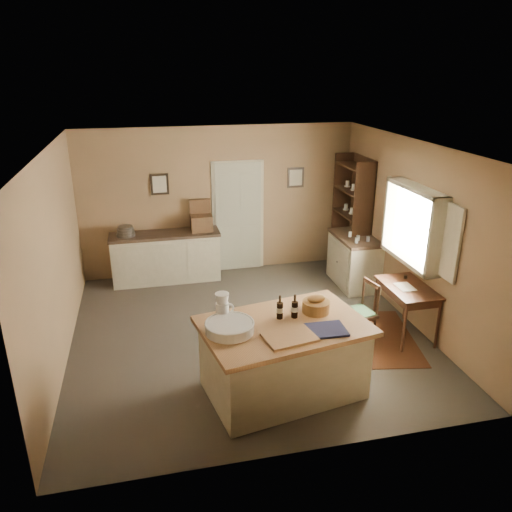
{
  "coord_description": "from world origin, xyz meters",
  "views": [
    {
      "loc": [
        -1.31,
        -6.32,
        3.68
      ],
      "look_at": [
        0.15,
        0.11,
        1.15
      ],
      "focal_mm": 35.0,
      "sensor_mm": 36.0,
      "label": 1
    }
  ],
  "objects_px": {
    "desk_chair": "(358,314)",
    "right_cabinet": "(354,260)",
    "work_island": "(282,356)",
    "shelving_unit": "(354,217)",
    "sideboard": "(166,255)",
    "writing_desk": "(407,293)"
  },
  "relations": [
    {
      "from": "work_island",
      "to": "shelving_unit",
      "type": "distance_m",
      "value": 3.99
    },
    {
      "from": "work_island",
      "to": "writing_desk",
      "type": "bearing_deg",
      "value": 13.06
    },
    {
      "from": "sideboard",
      "to": "shelving_unit",
      "type": "relative_size",
      "value": 0.88
    },
    {
      "from": "right_cabinet",
      "to": "shelving_unit",
      "type": "xyz_separation_m",
      "value": [
        0.16,
        0.49,
        0.63
      ]
    },
    {
      "from": "writing_desk",
      "to": "shelving_unit",
      "type": "height_order",
      "value": "shelving_unit"
    },
    {
      "from": "work_island",
      "to": "shelving_unit",
      "type": "relative_size",
      "value": 0.94
    },
    {
      "from": "desk_chair",
      "to": "shelving_unit",
      "type": "bearing_deg",
      "value": 57.31
    },
    {
      "from": "writing_desk",
      "to": "shelving_unit",
      "type": "bearing_deg",
      "value": 86.17
    },
    {
      "from": "sideboard",
      "to": "right_cabinet",
      "type": "height_order",
      "value": "sideboard"
    },
    {
      "from": "work_island",
      "to": "sideboard",
      "type": "height_order",
      "value": "work_island"
    },
    {
      "from": "desk_chair",
      "to": "right_cabinet",
      "type": "xyz_separation_m",
      "value": [
        0.74,
        1.88,
        0.02
      ]
    },
    {
      "from": "sideboard",
      "to": "right_cabinet",
      "type": "distance_m",
      "value": 3.35
    },
    {
      "from": "desk_chair",
      "to": "work_island",
      "type": "bearing_deg",
      "value": -158.99
    },
    {
      "from": "sideboard",
      "to": "desk_chair",
      "type": "relative_size",
      "value": 2.2
    },
    {
      "from": "sideboard",
      "to": "desk_chair",
      "type": "height_order",
      "value": "sideboard"
    },
    {
      "from": "desk_chair",
      "to": "sideboard",
      "type": "bearing_deg",
      "value": 119.67
    },
    {
      "from": "writing_desk",
      "to": "desk_chair",
      "type": "relative_size",
      "value": 1.1
    },
    {
      "from": "work_island",
      "to": "shelving_unit",
      "type": "bearing_deg",
      "value": 44.94
    },
    {
      "from": "right_cabinet",
      "to": "desk_chair",
      "type": "bearing_deg",
      "value": -111.51
    },
    {
      "from": "writing_desk",
      "to": "desk_chair",
      "type": "height_order",
      "value": "desk_chair"
    },
    {
      "from": "writing_desk",
      "to": "shelving_unit",
      "type": "distance_m",
      "value": 2.38
    },
    {
      "from": "desk_chair",
      "to": "right_cabinet",
      "type": "distance_m",
      "value": 2.02
    }
  ]
}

